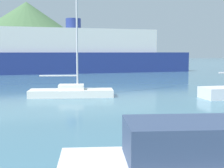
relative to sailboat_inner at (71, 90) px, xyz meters
name	(u,v)px	position (x,y,z in m)	size (l,w,h in m)	color
sailboat_inner	(71,90)	(0.00, 0.00, 0.00)	(5.63, 3.16, 11.08)	white
ferry_distant	(74,53)	(6.75, 24.91, 2.22)	(33.52, 11.48, 7.70)	navy
hill_central	(27,33)	(4.84, 64.65, 7.45)	(46.26, 46.26, 15.81)	#476B42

